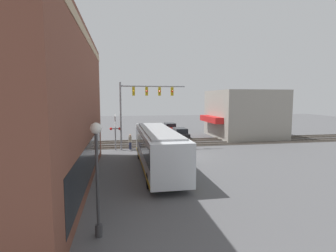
{
  "coord_description": "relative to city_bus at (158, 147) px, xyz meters",
  "views": [
    {
      "loc": [
        -23.86,
        5.6,
        5.48
      ],
      "look_at": [
        5.49,
        0.22,
        2.34
      ],
      "focal_mm": 28.0,
      "sensor_mm": 36.0,
      "label": 1
    }
  ],
  "objects": [
    {
      "name": "ground_plane",
      "position": [
        4.21,
        -2.8,
        -1.74
      ],
      "size": [
        120.0,
        120.0,
        0.0
      ],
      "primitive_type": "plane",
      "color": "#565659"
    },
    {
      "name": "shop_building",
      "position": [
        15.24,
        -14.6,
        1.55
      ],
      "size": [
        9.4,
        9.87,
        6.61
      ],
      "color": "gray",
      "rests_on": "ground"
    },
    {
      "name": "city_bus",
      "position": [
        0.0,
        0.0,
        0.0
      ],
      "size": [
        12.1,
        2.59,
        3.15
      ],
      "color": "silver",
      "rests_on": "ground"
    },
    {
      "name": "traffic_signal_gantry",
      "position": [
        8.22,
        0.57,
        3.65
      ],
      "size": [
        0.42,
        6.97,
        7.18
      ],
      "color": "gray",
      "rests_on": "ground"
    },
    {
      "name": "crossing_signal",
      "position": [
        8.4,
        3.34,
        0.55
      ],
      "size": [
        1.41,
        1.18,
        3.81
      ],
      "color": "gray",
      "rests_on": "ground"
    },
    {
      "name": "streetlamp",
      "position": [
        -9.41,
        3.73,
        0.99
      ],
      "size": [
        0.44,
        0.44,
        4.57
      ],
      "color": "#38383A",
      "rests_on": "ground"
    },
    {
      "name": "rail_track_near",
      "position": [
        10.21,
        -2.8,
        -1.72
      ],
      "size": [
        2.6,
        60.0,
        0.15
      ],
      "color": "#332D28",
      "rests_on": "ground"
    },
    {
      "name": "rail_track_far",
      "position": [
        13.41,
        -2.8,
        -1.72
      ],
      "size": [
        2.6,
        60.0,
        0.15
      ],
      "color": "#332D28",
      "rests_on": "ground"
    },
    {
      "name": "parked_car_black",
      "position": [
        15.87,
        -5.4,
        -1.09
      ],
      "size": [
        4.85,
        1.82,
        1.38
      ],
      "color": "black",
      "rests_on": "ground"
    },
    {
      "name": "parked_car_red",
      "position": [
        23.51,
        -5.4,
        -1.09
      ],
      "size": [
        4.62,
        1.82,
        1.4
      ],
      "color": "#B21E19",
      "rests_on": "ground"
    },
    {
      "name": "pedestrian_at_crossing",
      "position": [
        8.57,
        1.79,
        -0.9
      ],
      "size": [
        0.34,
        0.34,
        1.65
      ],
      "color": "#2D3351",
      "rests_on": "ground"
    },
    {
      "name": "pedestrian_near_bus",
      "position": [
        1.24,
        -2.21,
        -0.85
      ],
      "size": [
        0.34,
        0.34,
        1.75
      ],
      "color": "#2D3351",
      "rests_on": "ground"
    }
  ]
}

